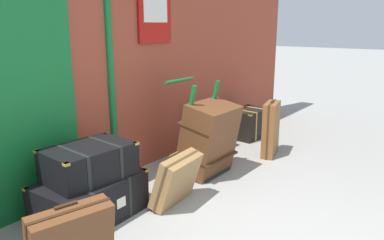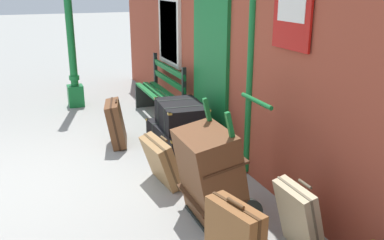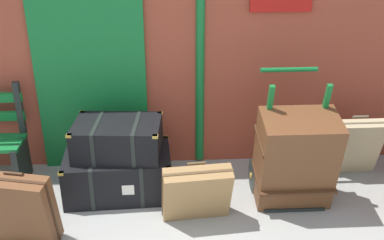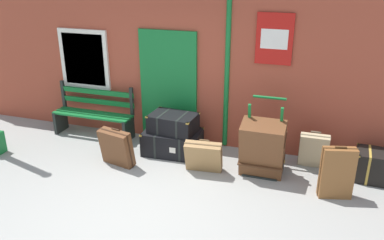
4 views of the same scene
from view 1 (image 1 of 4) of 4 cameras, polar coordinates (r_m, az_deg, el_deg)
brick_facade at (r=4.21m, az=-20.80°, el=9.80°), size 10.40×0.35×3.20m
steamer_trunk_base at (r=3.89m, az=-15.19°, el=-11.38°), size 1.04×0.69×0.43m
steamer_trunk_middle at (r=3.76m, az=-15.38°, el=-6.17°), size 0.85×0.61×0.33m
porters_trolley at (r=4.89m, az=0.83°, el=-4.71°), size 0.71×0.65×1.19m
large_brown_trunk at (r=4.73m, az=2.58°, el=-2.80°), size 0.70×0.59×0.95m
suitcase_slate at (r=5.65m, az=2.95°, el=-1.55°), size 0.47×0.30×0.65m
suitcase_beige at (r=3.99m, az=-2.37°, el=-9.07°), size 0.62×0.39×0.57m
suitcase_cream at (r=5.55m, az=11.89°, el=-1.37°), size 0.50×0.28×0.83m
corner_trunk at (r=6.44m, az=8.59°, el=-0.44°), size 0.72×0.53×0.49m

